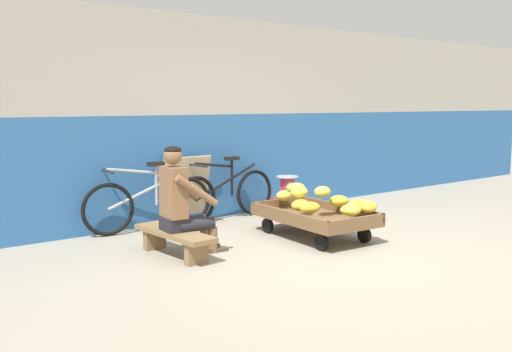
% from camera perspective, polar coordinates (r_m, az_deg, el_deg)
% --- Properties ---
extents(ground_plane, '(80.00, 80.00, 0.00)m').
position_cam_1_polar(ground_plane, '(5.90, 8.44, -8.15)').
color(ground_plane, gray).
extents(back_wall, '(16.00, 0.30, 2.72)m').
position_cam_1_polar(back_wall, '(7.76, -5.65, 5.77)').
color(back_wall, '#2D609E').
rests_on(back_wall, ground).
extents(banana_cart, '(0.93, 1.49, 0.36)m').
position_cam_1_polar(banana_cart, '(6.67, 5.90, -4.19)').
color(banana_cart, brown).
rests_on(banana_cart, ground).
extents(banana_pile, '(0.87, 1.39, 0.26)m').
position_cam_1_polar(banana_pile, '(6.55, 6.69, -2.42)').
color(banana_pile, gold).
rests_on(banana_pile, banana_cart).
extents(low_bench, '(0.38, 1.12, 0.27)m').
position_cam_1_polar(low_bench, '(5.90, -8.23, -6.14)').
color(low_bench, olive).
rests_on(low_bench, ground).
extents(vendor_seated, '(0.70, 0.51, 1.14)m').
position_cam_1_polar(vendor_seated, '(5.87, -7.52, -2.54)').
color(vendor_seated, brown).
rests_on(vendor_seated, ground).
extents(plastic_crate, '(0.36, 0.28, 0.30)m').
position_cam_1_polar(plastic_crate, '(7.70, 3.16, -3.28)').
color(plastic_crate, red).
rests_on(plastic_crate, ground).
extents(weighing_scale, '(0.30, 0.30, 0.29)m').
position_cam_1_polar(weighing_scale, '(7.65, 3.18, -1.05)').
color(weighing_scale, '#28282D').
rests_on(weighing_scale, plastic_crate).
extents(bicycle_near_left, '(1.66, 0.48, 0.86)m').
position_cam_1_polar(bicycle_near_left, '(7.07, -10.78, -2.69)').
color(bicycle_near_left, black).
rests_on(bicycle_near_left, ground).
extents(bicycle_far_left, '(1.66, 0.48, 0.86)m').
position_cam_1_polar(bicycle_far_left, '(7.64, -3.04, -1.82)').
color(bicycle_far_left, black).
rests_on(bicycle_far_left, ground).
extents(sign_board, '(0.70, 0.21, 0.89)m').
position_cam_1_polar(sign_board, '(7.47, -7.17, -1.39)').
color(sign_board, '#C6B289').
rests_on(sign_board, ground).
extents(shopping_bag, '(0.18, 0.12, 0.24)m').
position_cam_1_polar(shopping_bag, '(7.49, 4.77, -3.83)').
color(shopping_bag, '#3370B7').
rests_on(shopping_bag, ground).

